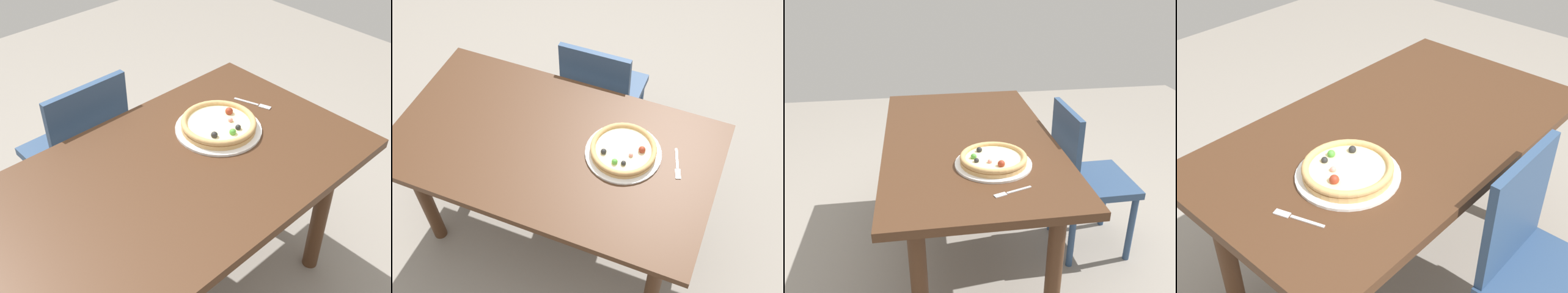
# 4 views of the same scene
# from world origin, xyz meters

# --- Properties ---
(ground_plane) EXTENTS (6.00, 6.00, 0.00)m
(ground_plane) POSITION_xyz_m (0.00, 0.00, 0.00)
(ground_plane) COLOR gray
(dining_table) EXTENTS (1.49, 0.84, 0.74)m
(dining_table) POSITION_xyz_m (0.00, 0.00, 0.64)
(dining_table) COLOR #472B19
(dining_table) RESTS_ON ground
(chair_near) EXTENTS (0.40, 0.40, 0.87)m
(chair_near) POSITION_xyz_m (-0.00, -0.64, 0.48)
(chair_near) COLOR navy
(chair_near) RESTS_ON ground
(plate) EXTENTS (0.34, 0.34, 0.01)m
(plate) POSITION_xyz_m (-0.31, -0.07, 0.75)
(plate) COLOR white
(plate) RESTS_ON dining_table
(pizza) EXTENTS (0.30, 0.30, 0.05)m
(pizza) POSITION_xyz_m (-0.31, -0.07, 0.77)
(pizza) COLOR tan
(pizza) RESTS_ON plate
(fork) EXTENTS (0.07, 0.16, 0.00)m
(fork) POSITION_xyz_m (-0.55, -0.09, 0.74)
(fork) COLOR silver
(fork) RESTS_ON dining_table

